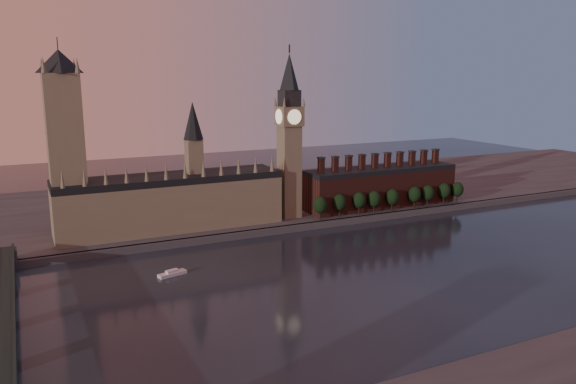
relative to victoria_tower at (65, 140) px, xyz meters
name	(u,v)px	position (x,y,z in m)	size (l,w,h in m)	color
ground	(374,280)	(120.00, -115.00, -59.09)	(900.00, 900.00, 0.00)	black
north_bank	(237,200)	(120.00, 63.04, -57.09)	(900.00, 182.00, 4.00)	#4D4D52
palace_of_westminster	(172,199)	(55.59, -0.09, -37.46)	(130.00, 30.30, 74.00)	#776B54
victoria_tower	(65,140)	(0.00, 0.00, 0.00)	(24.00, 24.00, 108.00)	#776B54
big_ben	(289,134)	(130.00, -5.00, -2.26)	(15.00, 15.00, 107.00)	#776B54
chimney_block	(380,186)	(200.00, -5.00, -41.27)	(110.00, 25.00, 37.00)	#4A211C
embankment_tree_0	(320,205)	(143.59, -21.12, -45.62)	(8.60, 8.60, 14.88)	black
embankment_tree_1	(340,202)	(158.58, -19.54, -45.62)	(8.60, 8.60, 14.88)	black
embankment_tree_2	(359,200)	(173.27, -19.80, -45.62)	(8.60, 8.60, 14.88)	black
embankment_tree_3	(374,199)	(184.26, -20.65, -45.62)	(8.60, 8.60, 14.88)	black
embankment_tree_4	(392,197)	(198.46, -21.08, -45.62)	(8.60, 8.60, 14.88)	black
embankment_tree_5	(415,194)	(217.02, -21.04, -45.62)	(8.60, 8.60, 14.88)	black
embankment_tree_6	(428,193)	(228.23, -21.15, -45.62)	(8.60, 8.60, 14.88)	black
embankment_tree_7	(444,191)	(243.67, -20.06, -45.62)	(8.60, 8.60, 14.88)	black
embankment_tree_8	(457,189)	(254.93, -20.91, -45.62)	(8.60, 8.60, 14.88)	black
river_boat	(172,273)	(37.48, -68.24, -58.03)	(14.38, 7.44, 2.77)	silver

